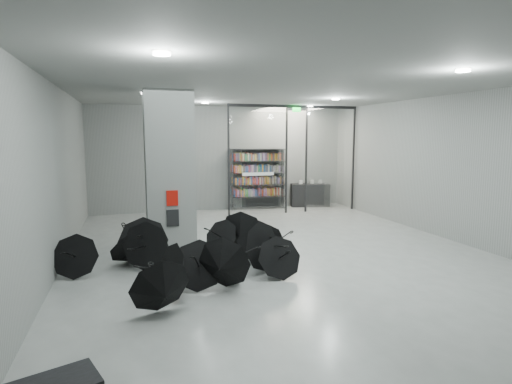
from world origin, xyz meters
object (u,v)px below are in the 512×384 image
object	(u,v)px
bookshelf	(257,179)
column	(169,170)
umbrella_cluster	(204,259)
shop_counter	(310,195)

from	to	relation	value
bookshelf	column	bearing A→B (deg)	-121.62
column	umbrella_cluster	xyz separation A→B (m)	(0.44, -2.48, -1.69)
column	umbrella_cluster	size ratio (longest dim) A/B	0.78
bookshelf	umbrella_cluster	world-z (taller)	bookshelf
column	shop_counter	xyz separation A→B (m)	(6.09, 4.63, -1.53)
column	bookshelf	bearing A→B (deg)	50.90
umbrella_cluster	shop_counter	bearing A→B (deg)	51.56
column	shop_counter	size ratio (longest dim) A/B	2.58
shop_counter	umbrella_cluster	size ratio (longest dim) A/B	0.30
shop_counter	column	bearing A→B (deg)	-130.45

